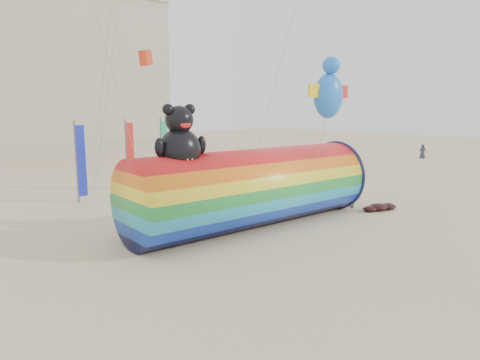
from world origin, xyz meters
TOP-DOWN VIEW (x-y plane):
  - ground at (0.00, 0.00)m, footprint 160.00×160.00m
  - windsock_assembly at (1.19, 1.29)m, footprint 13.52×4.12m
  - kite_handler at (8.50, 0.50)m, footprint 0.82×0.78m
  - fabric_bundle at (9.21, -0.92)m, footprint 2.62×1.35m
  - festival_banners at (0.74, 14.90)m, footprint 9.76×5.84m

SIDE VIEW (x-z plane):
  - ground at x=0.00m, z-range 0.00..0.00m
  - fabric_bundle at x=9.21m, z-range -0.03..0.37m
  - kite_handler at x=8.50m, z-range 0.00..1.89m
  - windsock_assembly at x=1.19m, z-range -1.05..5.18m
  - festival_banners at x=0.74m, z-range 0.04..5.24m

